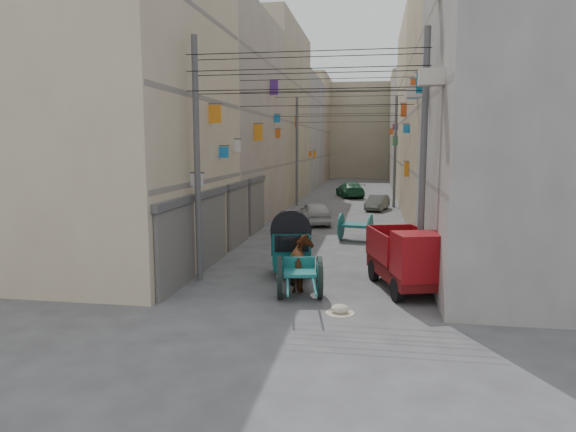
% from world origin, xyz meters
% --- Properties ---
extents(ground, '(140.00, 140.00, 0.00)m').
position_xyz_m(ground, '(0.00, 0.00, 0.00)').
color(ground, '#444447').
rests_on(ground, ground).
extents(building_row_left, '(8.00, 62.00, 14.00)m').
position_xyz_m(building_row_left, '(-8.00, 34.13, 6.46)').
color(building_row_left, '#C4B494').
rests_on(building_row_left, ground).
extents(building_row_right, '(8.00, 62.00, 14.00)m').
position_xyz_m(building_row_right, '(8.00, 34.13, 6.46)').
color(building_row_right, '#9F9A95').
rests_on(building_row_right, ground).
extents(end_cap_building, '(22.00, 10.00, 13.00)m').
position_xyz_m(end_cap_building, '(0.00, 66.00, 6.50)').
color(end_cap_building, tan).
rests_on(end_cap_building, ground).
extents(shutters_left, '(0.18, 14.40, 2.88)m').
position_xyz_m(shutters_left, '(-3.92, 10.38, 1.49)').
color(shutters_left, '#515156').
rests_on(shutters_left, ground).
extents(signboards, '(8.22, 40.52, 5.67)m').
position_xyz_m(signboards, '(-0.01, 21.66, 3.43)').
color(signboards, '#542484').
rests_on(signboards, ground).
extents(ac_units, '(0.70, 6.55, 3.35)m').
position_xyz_m(ac_units, '(3.65, 7.67, 7.43)').
color(ac_units, '#BDB6AA').
rests_on(ac_units, ground).
extents(utility_poles, '(7.40, 22.20, 8.00)m').
position_xyz_m(utility_poles, '(0.00, 17.00, 4.00)').
color(utility_poles, '#4F5052').
rests_on(utility_poles, ground).
extents(overhead_cables, '(7.40, 22.52, 1.12)m').
position_xyz_m(overhead_cables, '(0.00, 14.40, 6.77)').
color(overhead_cables, black).
rests_on(overhead_cables, ground).
extents(auto_rickshaw, '(1.75, 2.59, 1.76)m').
position_xyz_m(auto_rickshaw, '(-0.67, 7.13, 1.04)').
color(auto_rickshaw, black).
rests_on(auto_rickshaw, ground).
extents(tonga_cart, '(1.52, 2.96, 1.27)m').
position_xyz_m(tonga_cart, '(0.03, 4.49, 0.66)').
color(tonga_cart, black).
rests_on(tonga_cart, ground).
extents(mini_truck, '(2.55, 3.90, 2.02)m').
position_xyz_m(mini_truck, '(3.32, 5.55, 0.97)').
color(mini_truck, black).
rests_on(mini_truck, ground).
extents(second_cart, '(1.68, 1.54, 1.31)m').
position_xyz_m(second_cart, '(1.32, 14.11, 0.70)').
color(second_cart, '#166261').
rests_on(second_cart, ground).
extents(feed_sack, '(0.50, 0.40, 0.25)m').
position_xyz_m(feed_sack, '(1.31, 3.31, 0.12)').
color(feed_sack, beige).
rests_on(feed_sack, ground).
extents(horse, '(1.27, 2.07, 1.63)m').
position_xyz_m(horse, '(-0.03, 5.60, 0.81)').
color(horse, brown).
rests_on(horse, ground).
extents(distant_car_white, '(2.54, 4.10, 1.30)m').
position_xyz_m(distant_car_white, '(-1.21, 19.10, 0.65)').
color(distant_car_white, silver).
rests_on(distant_car_white, ground).
extents(distant_car_grey, '(1.83, 3.41, 1.07)m').
position_xyz_m(distant_car_grey, '(2.40, 26.10, 0.53)').
color(distant_car_grey, '#505451').
rests_on(distant_car_grey, ground).
extents(distant_car_green, '(2.99, 4.87, 1.32)m').
position_xyz_m(distant_car_green, '(0.08, 35.00, 0.66)').
color(distant_car_green, '#205D39').
rests_on(distant_car_green, ground).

